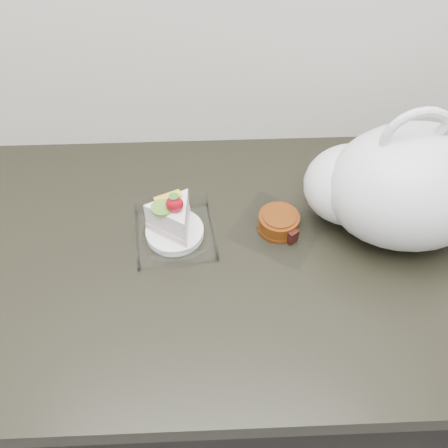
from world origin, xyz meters
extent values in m
cube|color=black|center=(0.00, 1.69, 0.43)|extent=(2.00, 0.60, 0.86)
cube|color=black|center=(0.00, 1.69, 0.88)|extent=(2.04, 0.64, 0.04)
cube|color=white|center=(-0.03, 1.72, 0.90)|extent=(0.16, 0.16, 0.00)
cylinder|color=white|center=(-0.03, 1.72, 0.91)|extent=(0.11, 0.11, 0.01)
ellipsoid|color=red|center=(-0.03, 1.72, 0.99)|extent=(0.03, 0.03, 0.03)
cone|color=#2D7223|center=(-0.03, 1.72, 1.01)|extent=(0.02, 0.02, 0.01)
cylinder|color=#59A02E|center=(-0.05, 1.72, 0.98)|extent=(0.04, 0.04, 0.00)
cube|color=gold|center=(-0.04, 1.74, 0.98)|extent=(0.05, 0.04, 0.00)
cube|color=white|center=(0.16, 1.74, 0.90)|extent=(0.20, 0.20, 0.00)
cylinder|color=#6A2F0C|center=(0.16, 1.74, 0.92)|extent=(0.10, 0.10, 0.03)
cylinder|color=#6A2F0C|center=(0.16, 1.74, 0.90)|extent=(0.10, 0.10, 0.01)
cylinder|color=#6A2F0C|center=(0.16, 1.74, 0.93)|extent=(0.08, 0.08, 0.00)
cube|color=black|center=(0.18, 1.70, 0.92)|extent=(0.03, 0.03, 0.03)
ellipsoid|color=silver|center=(0.38, 1.73, 1.01)|extent=(0.32, 0.27, 0.22)
ellipsoid|color=silver|center=(0.29, 1.76, 0.99)|extent=(0.19, 0.18, 0.14)
torus|color=silver|center=(0.36, 1.73, 1.11)|extent=(0.12, 0.02, 0.12)
camera|label=1|loc=(0.03, 1.13, 1.60)|focal=40.00mm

